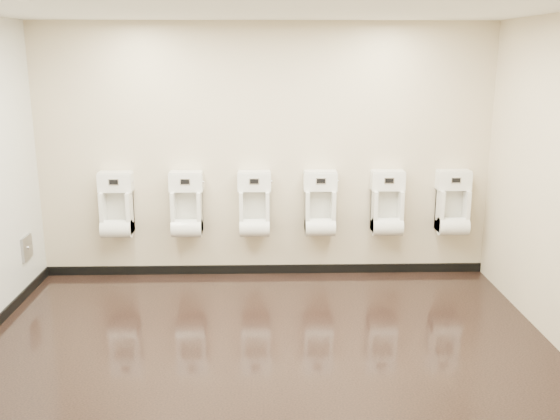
# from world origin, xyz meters

# --- Properties ---
(ground) EXTENTS (5.00, 3.50, 0.00)m
(ground) POSITION_xyz_m (0.00, 0.00, 0.00)
(ground) COLOR black
(ground) RESTS_ON ground
(ceiling) EXTENTS (5.00, 3.50, 0.00)m
(ceiling) POSITION_xyz_m (0.00, 0.00, 2.80)
(ceiling) COLOR silver
(back_wall) EXTENTS (5.00, 0.02, 2.80)m
(back_wall) POSITION_xyz_m (0.00, 1.75, 1.40)
(back_wall) COLOR beige
(back_wall) RESTS_ON ground
(front_wall) EXTENTS (5.00, 0.02, 2.80)m
(front_wall) POSITION_xyz_m (0.00, -1.75, 1.40)
(front_wall) COLOR beige
(front_wall) RESTS_ON ground
(skirting_back) EXTENTS (5.00, 0.02, 0.10)m
(skirting_back) POSITION_xyz_m (0.00, 1.74, 0.05)
(skirting_back) COLOR black
(skirting_back) RESTS_ON ground
(access_panel) EXTENTS (0.04, 0.25, 0.25)m
(access_panel) POSITION_xyz_m (-2.48, 1.20, 0.50)
(access_panel) COLOR #9E9EA3
(access_panel) RESTS_ON left_wall
(urinal_0) EXTENTS (0.38, 0.28, 0.70)m
(urinal_0) POSITION_xyz_m (-1.63, 1.63, 0.80)
(urinal_0) COLOR white
(urinal_0) RESTS_ON back_wall
(urinal_1) EXTENTS (0.38, 0.28, 0.70)m
(urinal_1) POSITION_xyz_m (-0.86, 1.63, 0.80)
(urinal_1) COLOR white
(urinal_1) RESTS_ON back_wall
(urinal_2) EXTENTS (0.38, 0.28, 0.70)m
(urinal_2) POSITION_xyz_m (-0.12, 1.63, 0.80)
(urinal_2) COLOR white
(urinal_2) RESTS_ON back_wall
(urinal_3) EXTENTS (0.38, 0.28, 0.70)m
(urinal_3) POSITION_xyz_m (0.61, 1.63, 0.80)
(urinal_3) COLOR white
(urinal_3) RESTS_ON back_wall
(urinal_4) EXTENTS (0.38, 0.28, 0.70)m
(urinal_4) POSITION_xyz_m (1.36, 1.63, 0.80)
(urinal_4) COLOR white
(urinal_4) RESTS_ON back_wall
(urinal_5) EXTENTS (0.38, 0.28, 0.70)m
(urinal_5) POSITION_xyz_m (2.09, 1.63, 0.80)
(urinal_5) COLOR white
(urinal_5) RESTS_ON back_wall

